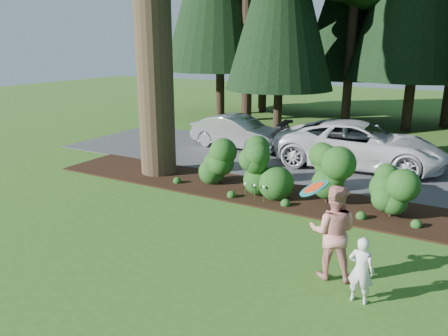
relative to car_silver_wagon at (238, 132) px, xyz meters
name	(u,v)px	position (x,y,z in m)	size (l,w,h in m)	color
ground	(223,234)	(3.92, -8.21, -0.75)	(80.00, 80.00, 0.00)	#315919
mulch_bed	(275,195)	(3.92, -4.96, -0.72)	(16.00, 2.50, 0.05)	black
driveway	(318,163)	(3.92, -0.71, -0.73)	(22.00, 6.00, 0.03)	#38383A
shrub_row	(299,175)	(4.69, -5.07, 0.06)	(6.53, 1.60, 1.61)	#154515
lily_cluster	(255,186)	(3.62, -5.81, -0.25)	(0.69, 0.09, 0.57)	#154515
car_silver_wagon	(238,132)	(0.00, 0.00, 0.00)	(1.52, 4.36, 1.43)	#A9A9AE
car_white_suv	(359,145)	(5.37, -0.49, 0.13)	(2.82, 6.12, 1.70)	silver
car_dark_suv	(338,142)	(4.33, 0.37, -0.03)	(1.93, 4.75, 1.38)	black
child	(361,270)	(7.50, -9.53, -0.12)	(0.46, 0.30, 1.26)	silver
adult	(333,232)	(6.79, -8.91, 0.22)	(0.94, 0.73, 1.93)	red
frisbee	(314,188)	(6.62, -9.72, 1.33)	(0.54, 0.54, 0.35)	#157478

